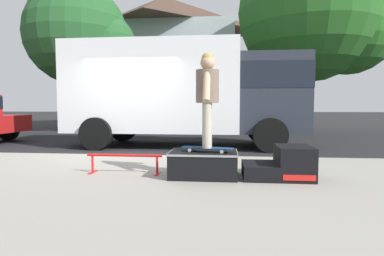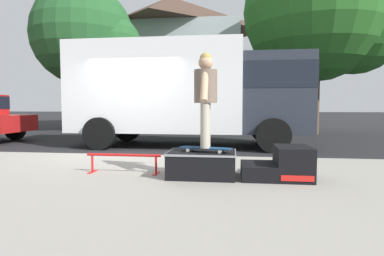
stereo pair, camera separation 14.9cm
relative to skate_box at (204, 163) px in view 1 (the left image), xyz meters
The scene contains 11 objects.
ground_plane 3.39m from the skate_box, 130.51° to the left, with size 140.00×140.00×0.00m, color black.
sidewalk_slab 2.25m from the skate_box, 168.89° to the right, with size 50.00×5.00×0.12m, color gray.
skate_box is the anchor object (origin of this frame).
kicker_ramp 1.19m from the skate_box, ahead, with size 1.01×0.72×0.48m.
grind_rail 1.28m from the skate_box, behind, with size 1.22×0.28×0.31m.
skateboard 0.25m from the skate_box, 39.86° to the right, with size 0.81×0.38×0.07m.
skater_kid 1.08m from the skate_box, 39.86° to the right, with size 0.34×0.73×1.41m.
box_truck 5.03m from the skate_box, 99.81° to the left, with size 6.91×2.63×3.05m.
street_tree_main 12.14m from the skate_box, 123.19° to the left, with size 5.11×4.64×6.86m.
street_tree_neighbour 11.56m from the skate_box, 66.29° to the left, with size 6.60×6.00×8.26m.
house_behind 17.05m from the skate_box, 102.80° to the left, with size 9.54×8.23×8.40m.
Camera 1 is at (2.51, -7.40, 1.18)m, focal length 29.94 mm.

